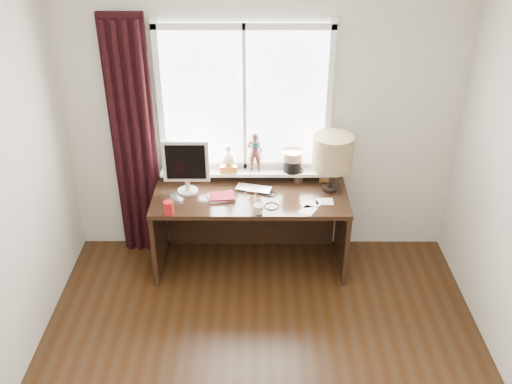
{
  "coord_description": "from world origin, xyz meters",
  "views": [
    {
      "loc": [
        -0.04,
        -2.66,
        3.26
      ],
      "look_at": [
        -0.05,
        1.25,
        1.0
      ],
      "focal_mm": 40.0,
      "sensor_mm": 36.0,
      "label": 1
    }
  ],
  "objects_px": {
    "desk": "(251,213)",
    "monitor": "(186,163)",
    "table_lamp": "(332,153)",
    "mug": "(259,209)",
    "red_cup": "(169,208)",
    "laptop": "(254,189)"
  },
  "relations": [
    {
      "from": "red_cup",
      "to": "desk",
      "type": "distance_m",
      "value": 0.83
    },
    {
      "from": "mug",
      "to": "monitor",
      "type": "distance_m",
      "value": 0.76
    },
    {
      "from": "table_lamp",
      "to": "red_cup",
      "type": "bearing_deg",
      "value": -164.02
    },
    {
      "from": "table_lamp",
      "to": "mug",
      "type": "bearing_deg",
      "value": -148.08
    },
    {
      "from": "red_cup",
      "to": "laptop",
      "type": "bearing_deg",
      "value": 29.04
    },
    {
      "from": "mug",
      "to": "laptop",
      "type": "bearing_deg",
      "value": 96.13
    },
    {
      "from": "table_lamp",
      "to": "monitor",
      "type": "bearing_deg",
      "value": -178.56
    },
    {
      "from": "red_cup",
      "to": "desk",
      "type": "height_order",
      "value": "red_cup"
    },
    {
      "from": "mug",
      "to": "monitor",
      "type": "bearing_deg",
      "value": 149.97
    },
    {
      "from": "red_cup",
      "to": "table_lamp",
      "type": "relative_size",
      "value": 0.21
    },
    {
      "from": "red_cup",
      "to": "monitor",
      "type": "xyz_separation_m",
      "value": [
        0.12,
        0.36,
        0.22
      ]
    },
    {
      "from": "desk",
      "to": "monitor",
      "type": "bearing_deg",
      "value": -176.28
    },
    {
      "from": "desk",
      "to": "monitor",
      "type": "height_order",
      "value": "monitor"
    },
    {
      "from": "desk",
      "to": "table_lamp",
      "type": "bearing_deg",
      "value": -0.35
    },
    {
      "from": "mug",
      "to": "red_cup",
      "type": "height_order",
      "value": "red_cup"
    },
    {
      "from": "desk",
      "to": "laptop",
      "type": "bearing_deg",
      "value": -15.61
    },
    {
      "from": "monitor",
      "to": "red_cup",
      "type": "bearing_deg",
      "value": -107.89
    },
    {
      "from": "red_cup",
      "to": "desk",
      "type": "relative_size",
      "value": 0.07
    },
    {
      "from": "table_lamp",
      "to": "laptop",
      "type": "bearing_deg",
      "value": -179.63
    },
    {
      "from": "red_cup",
      "to": "mug",
      "type": "bearing_deg",
      "value": 0.0
    },
    {
      "from": "desk",
      "to": "table_lamp",
      "type": "distance_m",
      "value": 0.93
    },
    {
      "from": "laptop",
      "to": "monitor",
      "type": "height_order",
      "value": "monitor"
    }
  ]
}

